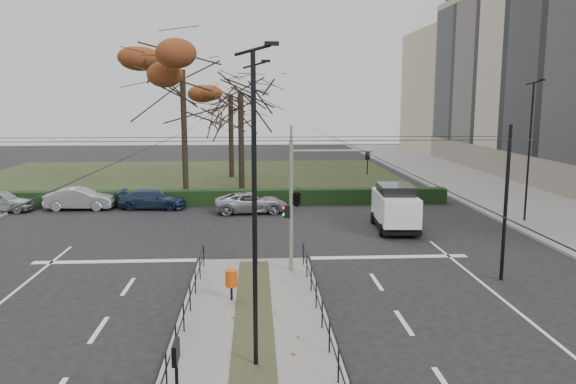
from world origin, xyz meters
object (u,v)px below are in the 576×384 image
at_px(streetlamp_median_near, 255,208).
at_px(bare_tree_near, 241,99).
at_px(traffic_light, 299,196).
at_px(streetlamp_median_far, 256,163).
at_px(parked_car_third, 153,199).
at_px(white_van, 395,206).
at_px(parked_car_second, 80,199).
at_px(bare_tree_center, 231,100).
at_px(parked_car_fourth, 251,203).
at_px(info_panel, 176,363).
at_px(rust_tree, 182,70).
at_px(litter_bin, 231,279).
at_px(parked_car_first, 0,201).
at_px(streetlamp_sidewalk, 530,150).

relative_size(streetlamp_median_near, bare_tree_near, 0.83).
bearing_deg(traffic_light, streetlamp_median_far, 149.96).
distance_m(traffic_light, parked_car_third, 16.61).
bearing_deg(white_van, parked_car_third, 154.45).
bearing_deg(streetlamp_median_far, parked_car_second, 130.39).
distance_m(parked_car_third, bare_tree_center, 16.34).
bearing_deg(parked_car_fourth, info_panel, 172.58).
relative_size(parked_car_second, parked_car_third, 0.99).
height_order(rust_tree, bare_tree_center, rust_tree).
bearing_deg(parked_car_fourth, rust_tree, 26.63).
height_order(parked_car_second, bare_tree_center, bare_tree_center).
xyz_separation_m(litter_bin, parked_car_second, (-10.32, 17.44, -0.19)).
bearing_deg(white_van, traffic_light, -127.86).
bearing_deg(white_van, streetlamp_median_far, -139.17).
distance_m(parked_car_third, white_van, 15.62).
distance_m(parked_car_first, bare_tree_near, 17.82).
height_order(litter_bin, parked_car_second, parked_car_second).
relative_size(parked_car_second, bare_tree_near, 0.43).
bearing_deg(bare_tree_near, white_van, -58.33).
distance_m(white_van, bare_tree_center, 23.88).
bearing_deg(streetlamp_median_far, parked_car_third, 116.68).
distance_m(litter_bin, streetlamp_sidewalk, 20.35).
bearing_deg(white_van, bare_tree_near, 121.67).
bearing_deg(rust_tree, litter_bin, -79.60).
bearing_deg(parked_car_third, litter_bin, -156.35).
bearing_deg(white_van, bare_tree_center, 114.43).
bearing_deg(white_van, info_panel, -115.93).
xyz_separation_m(litter_bin, streetlamp_median_near, (0.84, -4.81, 3.37)).
xyz_separation_m(traffic_light, streetlamp_sidewalk, (13.58, 8.66, 0.99)).
bearing_deg(parked_car_first, streetlamp_median_far, -127.47).
bearing_deg(streetlamp_median_near, traffic_light, 78.03).
height_order(litter_bin, streetlamp_sidewalk, streetlamp_sidewalk).
relative_size(info_panel, parked_car_second, 0.49).
bearing_deg(streetlamp_median_far, traffic_light, -30.04).
xyz_separation_m(streetlamp_median_near, streetlamp_median_far, (0.03, 9.09, 0.11)).
distance_m(streetlamp_sidewalk, parked_car_third, 22.85).
bearing_deg(parked_car_fourth, parked_car_second, 77.56).
relative_size(litter_bin, streetlamp_sidewalk, 0.13).
bearing_deg(traffic_light, bare_tree_near, 97.40).
bearing_deg(streetlamp_median_near, streetlamp_median_far, 89.81).
bearing_deg(parked_car_third, bare_tree_near, -32.61).
relative_size(litter_bin, rust_tree, 0.09).
bearing_deg(litter_bin, parked_car_fourth, 87.86).
relative_size(streetlamp_median_near, bare_tree_center, 0.83).
xyz_separation_m(streetlamp_median_near, parked_car_second, (-11.16, 22.25, -3.57)).
distance_m(rust_tree, bare_tree_near, 4.79).
bearing_deg(parked_car_second, rust_tree, -39.74).
bearing_deg(streetlamp_median_near, parked_car_first, 126.12).
distance_m(parked_car_second, parked_car_third, 4.57).
xyz_separation_m(parked_car_fourth, rust_tree, (-5.06, 8.48, 8.49)).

